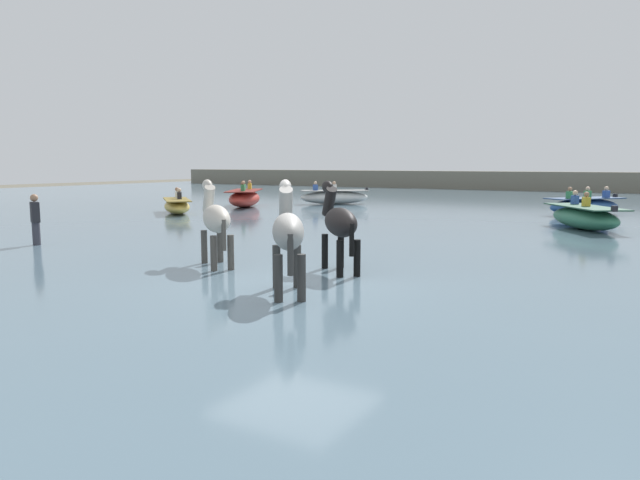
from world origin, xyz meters
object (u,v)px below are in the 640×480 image
horse_flank_black (339,224)px  boat_distant_west (177,206)px  horse_trailing_grey (288,234)px  boat_distant_east (334,197)px  person_wading_mid (36,223)px  horse_lead_pinto (216,221)px  boat_near_starboard (584,217)px  boat_far_inshore (245,198)px  boat_mid_channel (584,206)px

horse_flank_black → boat_distant_west: (-12.85, 8.53, -0.64)m
horse_trailing_grey → boat_distant_east: bearing=117.4°
boat_distant_west → person_wading_mid: 10.13m
horse_trailing_grey → horse_flank_black: horse_trailing_grey is taller
horse_lead_pinto → boat_distant_east: size_ratio=0.57×
boat_distant_east → boat_near_starboard: (13.09, -6.26, 0.01)m
boat_near_starboard → person_wading_mid: size_ratio=2.29×
horse_trailing_grey → boat_distant_east: 21.84m
horse_lead_pinto → boat_distant_west: 13.86m
boat_distant_west → boat_far_inshore: 4.64m
horse_lead_pinto → boat_far_inshore: (-10.18, 13.92, -0.54)m
horse_lead_pinto → boat_distant_east: horse_lead_pinto is taller
horse_trailing_grey → horse_flank_black: (-0.23, 2.18, -0.05)m
boat_distant_east → person_wading_mid: 17.99m
boat_distant_east → horse_lead_pinto: bearing=-68.0°
boat_mid_channel → boat_distant_west: (-15.44, -8.25, -0.06)m
horse_flank_black → boat_far_inshore: 18.34m
horse_trailing_grey → boat_far_inshore: size_ratio=0.51×
boat_distant_east → person_wading_mid: person_wading_mid is taller
horse_lead_pinto → horse_flank_black: size_ratio=1.01×
horse_lead_pinto → horse_flank_black: 2.68m
boat_mid_channel → person_wading_mid: size_ratio=2.17×
horse_trailing_grey → boat_mid_channel: (2.37, 18.95, -0.63)m
person_wading_mid → horse_trailing_grey: bearing=-8.9°
boat_near_starboard → boat_mid_channel: bearing=96.6°
boat_near_starboard → person_wading_mid: (-12.10, -11.71, 0.21)m
boat_distant_east → boat_distant_west: 9.19m
horse_lead_pinto → boat_distant_west: bearing=137.9°
boat_far_inshore → person_wading_mid: bearing=-74.3°
horse_flank_black → boat_mid_channel: bearing=81.2°
horse_flank_black → boat_near_starboard: (3.27, 10.94, -0.57)m
boat_far_inshore → horse_lead_pinto: bearing=-53.8°
horse_trailing_grey → boat_near_starboard: 13.48m
horse_lead_pinto → horse_flank_black: horse_lead_pinto is taller
boat_mid_channel → person_wading_mid: 20.94m
boat_distant_west → person_wading_mid: bearing=-66.6°
horse_trailing_grey → boat_distant_west: bearing=140.7°
horse_trailing_grey → boat_distant_east: size_ratio=0.59×
horse_flank_black → boat_far_inshore: horse_flank_black is taller
horse_trailing_grey → person_wading_mid: bearing=171.1°
horse_trailing_grey → boat_far_inshore: (-12.98, 15.35, -0.58)m
boat_distant_west → boat_near_starboard: bearing=8.5°
person_wading_mid → boat_near_starboard: bearing=44.0°
person_wading_mid → boat_distant_west: bearing=113.4°
horse_lead_pinto → person_wading_mid: horse_lead_pinto is taller
horse_flank_black → boat_near_starboard: size_ratio=0.55×
boat_far_inshore → boat_mid_channel: bearing=13.2°
boat_near_starboard → person_wading_mid: 16.84m
horse_trailing_grey → boat_distant_east: horse_trailing_grey is taller
boat_near_starboard → person_wading_mid: bearing=-136.0°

